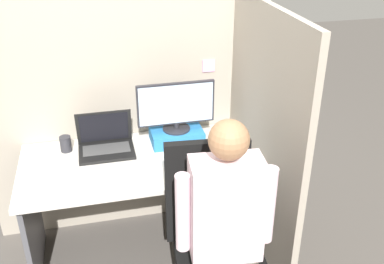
% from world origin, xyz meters
% --- Properties ---
extents(cubicle_panel_back, '(1.93, 0.05, 1.68)m').
position_xyz_m(cubicle_panel_back, '(0.00, 0.75, 0.84)').
color(cubicle_panel_back, gray).
rests_on(cubicle_panel_back, ground).
extents(cubicle_panel_right, '(0.04, 1.37, 1.68)m').
position_xyz_m(cubicle_panel_right, '(0.74, 0.29, 0.84)').
color(cubicle_panel_right, gray).
rests_on(cubicle_panel_right, ground).
extents(desk, '(1.43, 0.73, 0.72)m').
position_xyz_m(desk, '(0.00, 0.36, 0.54)').
color(desk, beige).
rests_on(desk, ground).
extents(paper_box, '(0.34, 0.23, 0.09)m').
position_xyz_m(paper_box, '(0.29, 0.54, 0.77)').
color(paper_box, '#236BAD').
rests_on(paper_box, desk).
extents(monitor, '(0.50, 0.18, 0.33)m').
position_xyz_m(monitor, '(0.29, 0.55, 0.98)').
color(monitor, '#232328').
rests_on(monitor, paper_box).
extents(laptop, '(0.35, 0.25, 0.26)m').
position_xyz_m(laptop, '(-0.18, 0.52, 0.77)').
color(laptop, black).
rests_on(laptop, desk).
extents(mouse, '(0.06, 0.04, 0.03)m').
position_xyz_m(mouse, '(0.04, 0.25, 0.74)').
color(mouse, silver).
rests_on(mouse, desk).
extents(stapler, '(0.04, 0.12, 0.05)m').
position_xyz_m(stapler, '(0.62, 0.27, 0.75)').
color(stapler, '#2D2D33').
rests_on(stapler, desk).
extents(carrot_toy, '(0.05, 0.15, 0.05)m').
position_xyz_m(carrot_toy, '(0.30, 0.11, 0.75)').
color(carrot_toy, orange).
rests_on(carrot_toy, desk).
extents(office_chair, '(0.53, 0.58, 1.10)m').
position_xyz_m(office_chair, '(0.32, -0.31, 0.57)').
color(office_chair, black).
rests_on(office_chair, ground).
extents(person, '(0.48, 0.41, 1.33)m').
position_xyz_m(person, '(0.33, -0.47, 0.78)').
color(person, brown).
rests_on(person, ground).
extents(pen_cup, '(0.07, 0.07, 0.10)m').
position_xyz_m(pen_cup, '(-0.43, 0.58, 0.77)').
color(pen_cup, '#28282D').
rests_on(pen_cup, desk).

